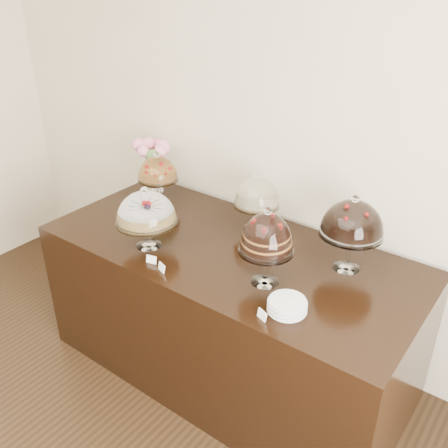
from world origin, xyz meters
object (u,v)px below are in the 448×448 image
Objects in this scene: cake_stand_cheesecake at (257,195)px; cake_stand_dark_choco at (353,221)px; plate_stack at (287,306)px; cake_stand_sugar_sponge at (146,210)px; flower_vase at (153,158)px; display_counter at (229,311)px; cake_stand_choco_layer at (267,236)px; cake_stand_fruit_tart at (158,171)px.

cake_stand_dark_choco is at bearing -7.32° from cake_stand_cheesecake.
plate_stack is (0.57, -0.60, -0.19)m from cake_stand_cheesecake.
cake_stand_cheesecake is at bearing 172.68° from cake_stand_dark_choco.
cake_stand_cheesecake is at bearing 133.62° from plate_stack.
plate_stack is (0.95, -0.05, -0.20)m from cake_stand_sugar_sponge.
cake_stand_sugar_sponge is 0.77m from flower_vase.
cake_stand_sugar_sponge is at bearing 176.83° from plate_stack.
cake_stand_dark_choco is at bearing 19.06° from display_counter.
cake_stand_sugar_sponge reaches higher than cake_stand_cheesecake.
cake_stand_dark_choco reaches higher than flower_vase.
cake_stand_choco_layer is at bearing -127.20° from cake_stand_dark_choco.
flower_vase is at bearing 130.71° from cake_stand_sugar_sponge.
cake_stand_choco_layer is (0.34, -0.16, 0.72)m from display_counter.
cake_stand_fruit_tart reaches higher than plate_stack.
plate_stack is (0.56, -0.30, 0.48)m from display_counter.
cake_stand_choco_layer reaches higher than display_counter.
cake_stand_choco_layer reaches higher than plate_stack.
cake_stand_choco_layer is 1.16× the size of cake_stand_cheesecake.
cake_stand_cheesecake is 0.97× the size of flower_vase.
cake_stand_choco_layer is 0.35m from plate_stack.
plate_stack is at bearing -46.38° from cake_stand_cheesecake.
plate_stack is at bearing -28.45° from display_counter.
flower_vase is at bearing 158.24° from cake_stand_choco_layer.
cake_stand_fruit_tart is at bearing 163.69° from display_counter.
cake_stand_dark_choco is 2.34× the size of plate_stack.
display_counter is 6.14× the size of cake_stand_fruit_tart.
cake_stand_sugar_sponge is 0.58m from cake_stand_fruit_tart.
cake_stand_dark_choco is at bearing -0.17° from cake_stand_fruit_tart.
cake_stand_dark_choco is at bearing -4.66° from flower_vase.
cake_stand_sugar_sponge is 1.00× the size of cake_stand_cheesecake.
cake_stand_cheesecake is at bearing 127.99° from cake_stand_choco_layer.
cake_stand_cheesecake reaches higher than cake_stand_fruit_tart.
cake_stand_sugar_sponge is at bearing -49.29° from flower_vase.
display_counter is at bearing 151.55° from plate_stack.
cake_stand_fruit_tart is 1.42m from plate_stack.
cake_stand_cheesecake is 0.64m from cake_stand_dark_choco.
cake_stand_sugar_sponge is 0.97× the size of flower_vase.
cake_stand_dark_choco is at bearing 24.49° from cake_stand_sugar_sponge.
cake_stand_dark_choco reaches higher than cake_stand_choco_layer.
plate_stack is (1.30, -0.52, -0.19)m from cake_stand_fruit_tart.
cake_stand_cheesecake is (-0.35, 0.45, -0.04)m from cake_stand_choco_layer.
display_counter is 0.81m from cake_stand_choco_layer.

